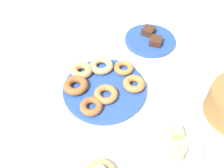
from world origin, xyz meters
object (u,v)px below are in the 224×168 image
object	(u,v)px
donut_3	(106,94)
donut_4	(76,85)
donut_plate	(105,89)
donut_1	(91,106)
melon_chunk_left	(176,133)
donut_0	(134,84)
fruit_bowl	(172,147)
cake_plate	(150,40)
donut_5	(82,70)
donut_6	(124,68)
donut_2	(102,66)
melon_chunk_right	(178,153)
brownie_near	(148,31)
brownie_far	(156,41)

from	to	relation	value
donut_3	donut_4	bearing A→B (deg)	-92.61
donut_plate	donut_4	bearing A→B (deg)	-71.65
donut_1	melon_chunk_left	world-z (taller)	melon_chunk_left
donut_plate	donut_0	world-z (taller)	donut_0
donut_1	fruit_bowl	world-z (taller)	donut_1
donut_plate	cake_plate	size ratio (longest dim) A/B	1.36
donut_1	donut_5	world-z (taller)	donut_5
donut_plate	donut_1	world-z (taller)	donut_1
donut_5	donut_4	bearing A→B (deg)	6.23
donut_1	donut_4	distance (m)	0.11
donut_1	donut_4	world-z (taller)	donut_4
donut_5	donut_6	xyz separation A→B (m)	(-0.07, 0.16, -0.00)
donut_plate	donut_1	xyz separation A→B (m)	(0.11, -0.01, 0.02)
donut_2	donut_1	bearing A→B (deg)	8.71
donut_2	donut_4	xyz separation A→B (m)	(0.13, -0.06, 0.00)
donut_5	melon_chunk_right	xyz separation A→B (m)	(0.25, 0.40, 0.02)
donut_2	donut_4	size ratio (longest dim) A/B	1.01
cake_plate	melon_chunk_left	size ratio (longest dim) A/B	6.48
donut_1	donut_6	distance (m)	0.22
donut_3	donut_5	xyz separation A→B (m)	(-0.08, -0.13, 0.00)
donut_5	melon_chunk_left	size ratio (longest dim) A/B	2.43
donut_3	brownie_near	distance (m)	0.42
fruit_bowl	melon_chunk_left	distance (m)	0.05
donut_2	melon_chunk_right	distance (m)	0.45
donut_1	donut_3	world-z (taller)	same
brownie_near	donut_1	bearing A→B (deg)	-12.21
donut_2	donut_4	distance (m)	0.14
donut_4	melon_chunk_left	xyz separation A→B (m)	(0.10, 0.38, 0.03)
donut_1	cake_plate	distance (m)	0.46
donut_3	donut_4	distance (m)	0.12
donut_4	cake_plate	size ratio (longest dim) A/B	0.40
brownie_near	donut_4	bearing A→B (deg)	-25.18
donut_3	brownie_far	xyz separation A→B (m)	(-0.35, 0.12, 0.00)
donut_plate	brownie_far	distance (m)	0.34
donut_0	donut_1	bearing A→B (deg)	-39.19
donut_1	donut_5	size ratio (longest dim) A/B	0.92
brownie_far	donut_6	bearing A→B (deg)	-24.81
brownie_far	fruit_bowl	world-z (taller)	brownie_far
brownie_near	donut_plate	bearing A→B (deg)	-13.58
donut_5	donut_6	bearing A→B (deg)	113.15
donut_3	melon_chunk_left	bearing A→B (deg)	69.24
donut_6	donut_5	bearing A→B (deg)	-66.85
donut_1	brownie_near	bearing A→B (deg)	167.79
donut_1	brownie_near	size ratio (longest dim) A/B	1.47
donut_5	brownie_far	size ratio (longest dim) A/B	1.60
donut_4	melon_chunk_right	distance (m)	0.43
brownie_near	fruit_bowl	distance (m)	0.58
brownie_near	fruit_bowl	bearing A→B (deg)	18.99
donut_0	melon_chunk_right	distance (m)	0.31
donut_plate	melon_chunk_right	bearing A→B (deg)	55.50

